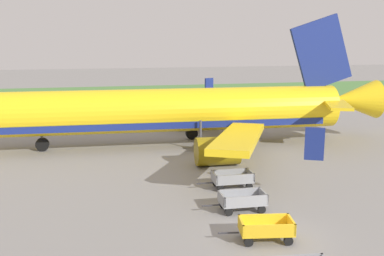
% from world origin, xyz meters
% --- Properties ---
extents(ground_plane, '(220.00, 220.00, 0.00)m').
position_xyz_m(ground_plane, '(0.00, 0.00, 0.00)').
color(ground_plane, gray).
extents(grass_strip, '(220.00, 28.00, 0.06)m').
position_xyz_m(grass_strip, '(0.00, 51.91, 0.03)').
color(grass_strip, '#518442').
rests_on(grass_strip, ground).
extents(airplane, '(37.58, 30.29, 11.34)m').
position_xyz_m(airplane, '(-1.21, 19.36, 3.05)').
color(airplane, yellow).
rests_on(airplane, ground).
extents(baggage_cart_second_in_row, '(3.62, 1.71, 1.07)m').
position_xyz_m(baggage_cart_second_in_row, '(-0.37, -0.23, 0.60)').
color(baggage_cart_second_in_row, gold).
rests_on(baggage_cart_second_in_row, ground).
extents(baggage_cart_third_in_row, '(3.55, 1.40, 1.07)m').
position_xyz_m(baggage_cart_third_in_row, '(-0.34, 3.64, 0.60)').
color(baggage_cart_third_in_row, gray).
rests_on(baggage_cart_third_in_row, ground).
extents(baggage_cart_fourth_in_row, '(3.56, 1.43, 1.07)m').
position_xyz_m(baggage_cart_fourth_in_row, '(0.18, 7.47, 0.60)').
color(baggage_cart_fourth_in_row, gray).
rests_on(baggage_cart_fourth_in_row, ground).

